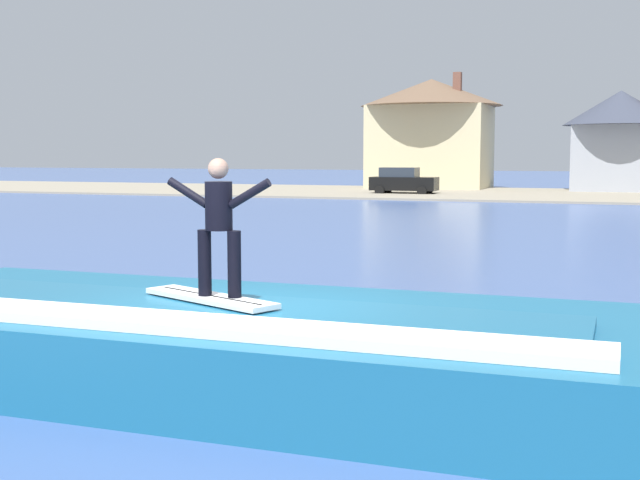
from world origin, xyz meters
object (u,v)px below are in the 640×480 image
Objects in this scene: house_with_chimney at (431,126)px; house_small_cottage at (620,132)px; car_near_shore at (403,181)px; surfer at (219,219)px; surfboard at (210,298)px; wave_crest at (224,343)px.

house_with_chimney is 1.38× the size of house_small_cottage.
house_small_cottage is (13.63, 8.53, 3.35)m from car_near_shore.
surfboard is at bearing 168.68° from surfer.
house_small_cottage reaches higher than surfer.
house_small_cottage is at bearing 85.67° from surfboard.
wave_crest is at bearing 105.57° from surfer.
surfboard is (-0.08, -0.20, 0.59)m from wave_crest.
house_small_cottage is at bearing 85.74° from wave_crest.
surfer is at bearing -74.43° from wave_crest.
surfer is at bearing -11.32° from surfboard.
car_near_shore reaches higher than wave_crest.
car_near_shore is (-9.62, 46.31, -1.07)m from surfer.
surfer is at bearing -78.26° from car_near_shore.
surfer reaches higher than wave_crest.
surfer is (0.14, -0.03, 0.94)m from surfboard.
wave_crest is at bearing 67.82° from surfboard.
house_with_chimney is (-0.34, 9.98, 3.95)m from car_near_shore.
car_near_shore is 16.43m from house_small_cottage.
car_near_shore is at bearing 101.72° from wave_crest.
surfboard is 0.45× the size of car_near_shore.
surfer is 0.37× the size of car_near_shore.
house_with_chimney reaches higher than surfer.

